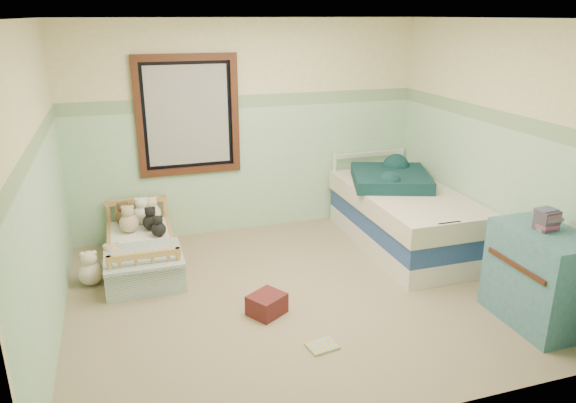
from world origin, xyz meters
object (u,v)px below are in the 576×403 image
object	(u,v)px
plush_floor_cream	(91,273)
floor_book	(322,346)
toddler_bed_frame	(143,259)
plush_floor_tan	(114,266)
dresser	(540,277)
red_pillow	(267,304)
twin_bed_frame	(403,236)

from	to	relation	value
plush_floor_cream	floor_book	world-z (taller)	plush_floor_cream
plush_floor_cream	floor_book	size ratio (longest dim) A/B	1.02
toddler_bed_frame	floor_book	bearing A→B (deg)	-56.65
plush_floor_cream	plush_floor_tan	xyz separation A→B (m)	(0.22, 0.06, 0.01)
dresser	red_pillow	distance (m)	2.36
twin_bed_frame	red_pillow	world-z (taller)	twin_bed_frame
dresser	red_pillow	bearing A→B (deg)	159.48
plush_floor_tan	twin_bed_frame	xyz separation A→B (m)	(3.19, -0.15, -0.02)
dresser	floor_book	world-z (taller)	dresser
dresser	floor_book	bearing A→B (deg)	174.46
floor_book	plush_floor_tan	bearing A→B (deg)	122.63
plush_floor_tan	floor_book	distance (m)	2.36
plush_floor_tan	twin_bed_frame	world-z (taller)	plush_floor_tan
plush_floor_tan	toddler_bed_frame	bearing A→B (deg)	33.48
plush_floor_cream	twin_bed_frame	xyz separation A→B (m)	(3.42, -0.08, -0.01)
toddler_bed_frame	red_pillow	size ratio (longest dim) A/B	4.60
plush_floor_cream	plush_floor_tan	distance (m)	0.23
plush_floor_tan	dresser	size ratio (longest dim) A/B	0.31
plush_floor_cream	twin_bed_frame	world-z (taller)	plush_floor_cream
plush_floor_cream	plush_floor_tan	bearing A→B (deg)	16.15
twin_bed_frame	plush_floor_tan	bearing A→B (deg)	177.35
dresser	plush_floor_tan	bearing A→B (deg)	150.76
plush_floor_cream	dresser	bearing A→B (deg)	-26.97
red_pillow	plush_floor_cream	bearing A→B (deg)	144.87
plush_floor_cream	dresser	world-z (taller)	dresser
twin_bed_frame	dresser	size ratio (longest dim) A/B	2.38
plush_floor_cream	plush_floor_tan	size ratio (longest dim) A/B	0.92
plush_floor_tan	dresser	distance (m)	3.99
toddler_bed_frame	plush_floor_cream	size ratio (longest dim) A/B	5.67
red_pillow	plush_floor_tan	bearing A→B (deg)	138.82
twin_bed_frame	red_pillow	bearing A→B (deg)	-152.90
toddler_bed_frame	red_pillow	xyz separation A→B (m)	(1.00, -1.32, 0.01)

